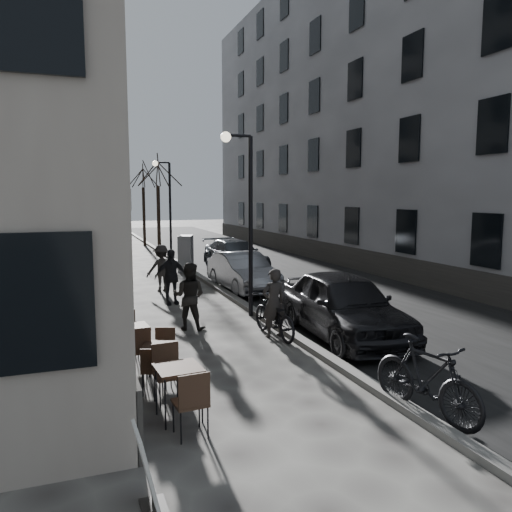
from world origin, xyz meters
TOP-DOWN VIEW (x-y plane):
  - ground at (0.00, 0.00)m, footprint 120.00×120.00m
  - road at (3.85, 16.00)m, footprint 7.30×60.00m
  - kerb at (0.20, 16.00)m, footprint 0.25×60.00m
  - building_left at (-6.00, 16.50)m, footprint 4.00×35.00m
  - building_right at (9.50, 16.50)m, footprint 4.00×35.00m
  - streetlamp_near at (-0.17, 6.00)m, footprint 0.90×0.28m
  - streetlamp_far at (-0.17, 18.00)m, footprint 0.90×0.28m
  - tree_near at (-0.10, 21.00)m, footprint 2.40×2.40m
  - tree_far at (-0.10, 27.00)m, footprint 2.40×2.40m
  - bistro_set_a at (-3.24, 0.19)m, footprint 0.72×1.67m
  - bistro_set_b at (-3.27, 1.81)m, footprint 0.84×1.47m
  - bistro_set_c at (-3.64, 2.88)m, footprint 0.70×1.66m
  - sign_board at (-4.01, -2.00)m, footprint 0.34×0.58m
  - utility_cabinet at (0.10, 14.98)m, footprint 0.91×1.20m
  - bicycle at (-0.20, 3.81)m, footprint 0.87×2.00m
  - cyclist_rider at (-0.20, 3.81)m, footprint 0.65×0.46m
  - pedestrian_near at (-1.95, 5.19)m, footprint 1.05×0.98m
  - pedestrian_mid at (-1.75, 10.50)m, footprint 1.14×0.74m
  - pedestrian_far at (-1.84, 8.28)m, footprint 1.06×0.53m
  - car_near at (1.38, 3.20)m, footprint 2.20×4.77m
  - car_mid at (1.00, 9.66)m, footprint 1.61×4.18m
  - car_far at (2.30, 14.54)m, footprint 2.29×4.79m
  - moped at (0.35, -1.05)m, footprint 0.95×2.12m

SIDE VIEW (x-z plane):
  - ground at x=0.00m, z-range 0.00..0.00m
  - road at x=3.85m, z-range 0.00..0.00m
  - kerb at x=0.20m, z-range 0.00..0.12m
  - sign_board at x=-4.01m, z-range -0.09..0.89m
  - bistro_set_b at x=-3.27m, z-range 0.01..0.85m
  - bistro_set_c at x=-3.64m, z-range 0.01..0.98m
  - bistro_set_a at x=-3.24m, z-range 0.01..0.99m
  - bicycle at x=-0.20m, z-range 0.00..1.02m
  - moped at x=0.35m, z-range 0.00..1.23m
  - car_far at x=2.30m, z-range 0.00..1.35m
  - car_mid at x=1.00m, z-range 0.00..1.36m
  - car_near at x=1.38m, z-range 0.00..1.59m
  - utility_cabinet at x=0.10m, z-range 0.00..1.60m
  - pedestrian_mid at x=-1.75m, z-range 0.00..1.66m
  - cyclist_rider at x=-0.20m, z-range 0.00..1.67m
  - pedestrian_near at x=-1.95m, z-range 0.00..1.72m
  - pedestrian_far at x=-1.84m, z-range 0.00..1.74m
  - streetlamp_near at x=-0.17m, z-range 0.62..5.71m
  - streetlamp_far at x=-0.17m, z-range 0.62..5.71m
  - tree_near at x=-0.10m, z-range 1.81..7.51m
  - tree_far at x=-0.10m, z-range 1.81..7.51m
  - building_left at x=-6.00m, z-range 0.00..16.00m
  - building_right at x=9.50m, z-range 0.00..16.00m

